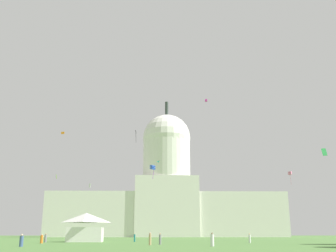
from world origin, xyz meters
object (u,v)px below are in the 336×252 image
at_px(person_grey_mid_left, 160,239).
at_px(kite_green_low, 324,152).
at_px(person_grey_near_tree_east, 46,238).
at_px(person_tan_back_center, 150,239).
at_px(person_teal_lawn_far_right, 135,238).
at_px(person_orange_near_tent, 42,239).
at_px(kite_orange_mid, 63,133).
at_px(kite_cyan_low, 157,162).
at_px(person_denim_aisle_center, 21,241).
at_px(kite_blue_low, 153,167).
at_px(event_tent, 86,227).
at_px(person_white_mid_right, 250,238).
at_px(kite_black_mid, 136,133).
at_px(person_white_back_right, 212,240).
at_px(kite_lime_mid, 56,177).
at_px(capitol_building, 167,195).
at_px(kite_white_low, 90,186).
at_px(kite_pink_low, 290,173).
at_px(kite_magenta_high, 206,100).

bearing_deg(person_grey_mid_left, kite_green_low, -37.50).
distance_m(person_grey_near_tree_east, person_tan_back_center, 27.63).
bearing_deg(person_teal_lawn_far_right, person_orange_near_tent, 151.55).
xyz_separation_m(person_tan_back_center, kite_orange_mid, (-27.95, 59.76, 30.57)).
bearing_deg(kite_cyan_low, person_denim_aisle_center, -30.38).
relative_size(person_grey_mid_left, kite_green_low, 1.15).
height_order(person_teal_lawn_far_right, kite_blue_low, kite_blue_low).
distance_m(event_tent, kite_blue_low, 18.00).
bearing_deg(person_white_mid_right, kite_black_mid, -8.19).
bearing_deg(kite_black_mid, kite_cyan_low, 65.30).
relative_size(event_tent, person_white_back_right, 4.42).
bearing_deg(person_teal_lawn_far_right, event_tent, 117.98).
height_order(person_grey_mid_left, kite_cyan_low, kite_cyan_low).
height_order(kite_blue_low, kite_lime_mid, kite_lime_mid).
xyz_separation_m(person_teal_lawn_far_right, kite_lime_mid, (-31.39, 58.21, 20.43)).
height_order(person_grey_mid_left, kite_lime_mid, kite_lime_mid).
bearing_deg(capitol_building, kite_cyan_low, -92.63).
relative_size(person_denim_aisle_center, kite_white_low, 0.99).
xyz_separation_m(person_teal_lawn_far_right, person_tan_back_center, (3.47, -24.96, 0.01)).
bearing_deg(kite_orange_mid, person_tan_back_center, -10.51).
xyz_separation_m(event_tent, kite_green_low, (42.70, -15.50, 12.32)).
height_order(capitol_building, kite_pink_low, capitol_building).
xyz_separation_m(person_denim_aisle_center, kite_green_low, (45.28, 14.48, 14.40)).
bearing_deg(capitol_building, person_grey_mid_left, -91.89).
relative_size(capitol_building, kite_green_low, 86.03).
xyz_separation_m(person_grey_near_tree_east, kite_lime_mid, (-15.12, 63.83, 20.50)).
bearing_deg(kite_pink_low, kite_white_low, 95.78).
xyz_separation_m(kite_orange_mid, kite_white_low, (7.45, 9.69, -14.91)).
xyz_separation_m(person_orange_near_tent, person_tan_back_center, (18.23, -11.39, 0.13)).
relative_size(person_orange_near_tent, kite_magenta_high, 1.51).
bearing_deg(person_grey_near_tree_east, kite_green_low, -25.45).
xyz_separation_m(person_denim_aisle_center, kite_blue_low, (15.71, 31.13, 14.35)).
bearing_deg(kite_cyan_low, kite_white_low, -157.45).
distance_m(person_denim_aisle_center, kite_blue_low, 37.71).
bearing_deg(person_orange_near_tent, kite_black_mid, 59.73).
xyz_separation_m(kite_pink_low, kite_white_low, (-54.93, 29.51, 0.24)).
bearing_deg(person_white_back_right, kite_black_mid, 105.29).
distance_m(person_grey_near_tree_east, kite_green_low, 52.64).
bearing_deg(person_white_mid_right, person_orange_near_tent, 51.88).
xyz_separation_m(kite_orange_mid, kite_pink_low, (62.37, -19.82, -15.15)).
distance_m(person_grey_mid_left, person_grey_near_tree_east, 26.49).
relative_size(person_orange_near_tent, kite_green_low, 1.07).
distance_m(person_tan_back_center, kite_black_mid, 54.45).
bearing_deg(kite_black_mid, kite_lime_mid, -96.61).
bearing_deg(person_white_back_right, event_tent, 127.48).
bearing_deg(person_tan_back_center, kite_pink_low, 176.62).
bearing_deg(person_tan_back_center, person_white_back_right, 92.34).
xyz_separation_m(person_grey_mid_left, person_teal_lawn_far_right, (-4.91, 21.51, 0.04)).
height_order(person_grey_near_tree_east, person_teal_lawn_far_right, person_teal_lawn_far_right).
height_order(person_white_mid_right, kite_blue_low, kite_blue_low).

